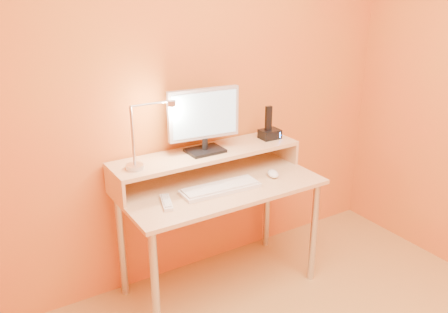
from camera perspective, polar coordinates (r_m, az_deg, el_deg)
wall_back at (r=2.90m, az=-3.86°, el=8.46°), size 3.00×0.04×2.50m
desk_leg_fl at (r=2.59m, az=-8.33°, el=-15.52°), size 0.04×0.04×0.69m
desk_leg_fr at (r=3.10m, az=10.82°, el=-9.01°), size 0.04×0.04×0.69m
desk_leg_bl at (r=2.98m, az=-12.30°, el=-10.45°), size 0.04×0.04×0.69m
desk_leg_br at (r=3.43m, az=5.22°, el=-5.58°), size 0.04×0.04×0.69m
desk_lower at (r=2.81m, az=-0.51°, el=-3.60°), size 1.20×0.60×0.02m
shelf_riser_left at (r=2.68m, az=-13.10°, el=-3.57°), size 0.02×0.30×0.14m
shelf_riser_right at (r=3.21m, az=7.13°, el=0.98°), size 0.02×0.30×0.14m
desk_shelf at (r=2.87m, az=-2.08°, el=0.37°), size 1.20×0.30×0.02m
monitor_foot at (r=2.86m, az=-2.31°, el=0.73°), size 0.22×0.16×0.02m
monitor_neck at (r=2.84m, az=-2.32°, el=1.56°), size 0.04×0.04×0.07m
monitor_panel at (r=2.79m, az=-2.48°, el=5.20°), size 0.44×0.08×0.30m
monitor_back at (r=2.81m, az=-2.72°, el=5.31°), size 0.40×0.06×0.26m
monitor_screen at (r=2.78m, az=-2.29°, el=5.11°), size 0.40×0.05×0.26m
lamp_base at (r=2.65m, az=-10.75°, el=-1.23°), size 0.10×0.10×0.02m
lamp_post at (r=2.59m, az=-11.01°, el=2.42°), size 0.01×0.01×0.33m
lamp_arm at (r=2.58m, az=-8.77°, el=6.35°), size 0.24×0.01×0.01m
lamp_head at (r=2.63m, az=-6.35°, el=6.42°), size 0.04×0.04×0.03m
lamp_bulb at (r=2.64m, az=-6.34°, el=6.08°), size 0.03×0.03×0.00m
phone_dock at (r=3.10m, az=5.56°, el=2.72°), size 0.13×0.10×0.06m
phone_handset at (r=3.06m, az=5.41°, el=4.63°), size 0.04×0.03×0.16m
phone_led at (r=3.09m, az=6.80°, el=2.60°), size 0.01×0.00×0.04m
keyboard at (r=2.72m, az=-0.43°, el=-3.91°), size 0.48×0.17×0.02m
mouse at (r=2.92m, az=5.96°, el=-2.08°), size 0.10×0.13×0.04m
remote_control at (r=2.58m, az=-6.98°, el=-5.55°), size 0.10×0.19×0.02m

